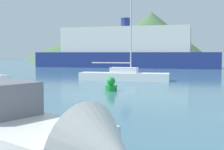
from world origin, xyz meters
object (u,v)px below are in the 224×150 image
object	(u,v)px
motorboat_near	(13,132)
ferry_distant	(125,50)
buoy_marker	(111,85)
sailboat_inner	(124,75)

from	to	relation	value
motorboat_near	ferry_distant	bearing A→B (deg)	122.81
motorboat_near	ferry_distant	size ratio (longest dim) A/B	0.25
ferry_distant	buoy_marker	xyz separation A→B (m)	(11.91, -31.94, -2.66)
ferry_distant	buoy_marker	bearing A→B (deg)	-78.04
motorboat_near	buoy_marker	bearing A→B (deg)	117.93
buoy_marker	motorboat_near	bearing A→B (deg)	-76.29
motorboat_near	buoy_marker	distance (m)	12.94
motorboat_near	buoy_marker	world-z (taller)	motorboat_near
sailboat_inner	ferry_distant	xyz separation A→B (m)	(-9.72, 24.30, 2.56)
motorboat_near	sailboat_inner	distance (m)	20.88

